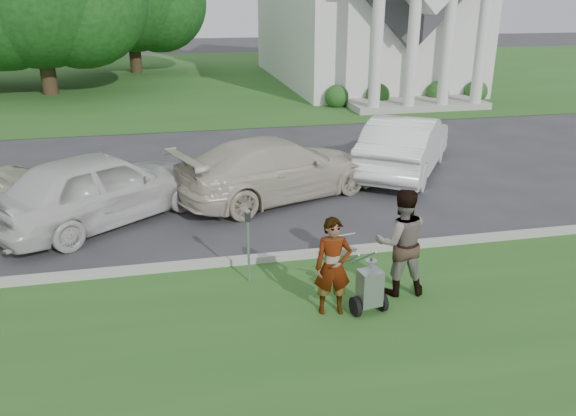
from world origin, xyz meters
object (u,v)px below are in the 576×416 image
object	(u,v)px
person_right	(401,243)
car_c	(277,168)
parking_meter_near	(248,238)
person_left	(333,267)
car_d	(405,144)
striping_cart	(369,289)
car_b	(101,188)

from	to	relation	value
person_right	car_c	size ratio (longest dim) A/B	0.36
person_right	parking_meter_near	distance (m)	2.63
person_left	car_d	size ratio (longest dim) A/B	0.32
striping_cart	car_c	world-z (taller)	car_c
striping_cart	car_d	size ratio (longest dim) A/B	0.23
striping_cart	car_b	size ratio (longest dim) A/B	0.24
car_d	car_c	bearing A→B (deg)	53.06
person_left	car_c	xyz separation A→B (m)	(0.18, 5.65, -0.05)
striping_cart	parking_meter_near	xyz separation A→B (m)	(-1.75, 1.43, 0.43)
person_left	car_d	distance (m)	8.15
car_d	person_right	bearing A→B (deg)	100.90
car_b	car_d	world-z (taller)	car_d
person_right	person_left	bearing A→B (deg)	23.28
striping_cart	car_c	size ratio (longest dim) A/B	0.22
car_b	car_d	xyz separation A→B (m)	(8.17, 2.20, 0.00)
person_left	person_right	size ratio (longest dim) A/B	0.86
person_left	person_right	world-z (taller)	person_right
parking_meter_near	car_c	world-z (taller)	car_c
car_b	striping_cart	bearing A→B (deg)	-174.43
person_left	car_b	world-z (taller)	car_b
person_left	car_d	xyz separation A→B (m)	(4.18, 7.00, 0.02)
person_right	car_b	xyz separation A→B (m)	(-5.29, 4.40, -0.11)
striping_cart	parking_meter_near	world-z (taller)	parking_meter_near
person_right	car_d	xyz separation A→B (m)	(2.88, 6.60, -0.11)
person_right	car_c	xyz separation A→B (m)	(-1.12, 5.25, -0.18)
car_c	car_d	distance (m)	4.23
striping_cart	car_d	distance (m)	8.00
car_c	person_right	bearing A→B (deg)	170.42
parking_meter_near	car_b	world-z (taller)	car_b
car_d	person_left	bearing A→B (deg)	93.64
striping_cart	parking_meter_near	distance (m)	2.30
car_d	car_b	bearing A→B (deg)	49.58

